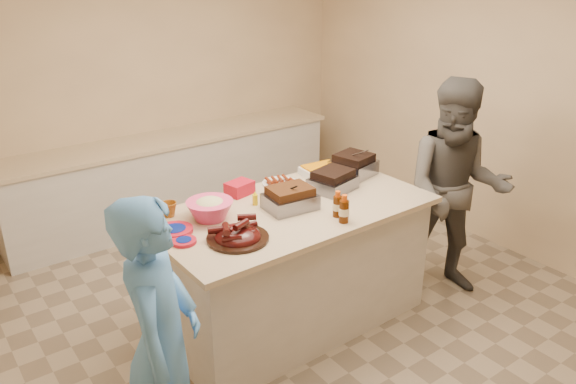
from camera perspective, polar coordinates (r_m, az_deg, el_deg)
room at (r=4.60m, az=1.09°, el=-11.81°), size 4.50×5.00×2.70m
back_counter at (r=6.09m, az=-11.50°, el=1.50°), size 3.60×0.64×0.90m
island at (r=4.50m, az=0.39°, el=-12.73°), size 2.04×1.10×0.96m
rib_platter at (r=3.58m, az=-5.12°, el=-4.84°), size 0.43×0.43×0.16m
pulled_pork_tray at (r=4.00m, az=0.21°, el=-1.67°), size 0.37×0.29×0.11m
brisket_tray at (r=4.34m, az=4.55°, el=0.26°), size 0.38×0.34×0.10m
roasting_pan at (r=4.65m, az=6.63°, el=1.78°), size 0.37×0.37×0.12m
coleslaw_bowl at (r=3.88m, az=-7.88°, el=-2.69°), size 0.33×0.33×0.22m
sausage_plate at (r=4.43m, az=-0.79°, el=0.82°), size 0.34×0.34×0.05m
mac_cheese_dish at (r=4.62m, az=3.44°, el=1.76°), size 0.34×0.26×0.09m
bbq_bottle_a at (r=3.81m, az=5.66°, el=-3.06°), size 0.07×0.07×0.20m
bbq_bottle_b at (r=3.89m, az=5.01°, el=-2.47°), size 0.06×0.06×0.19m
mustard_bottle at (r=4.06m, az=-3.34°, el=-1.31°), size 0.04×0.04×0.11m
sauce_bowl at (r=4.14m, az=-1.17°, el=-0.77°), size 0.15×0.05×0.15m
plate_stack_large at (r=3.73m, az=-11.43°, el=-4.03°), size 0.24×0.24×0.03m
plate_stack_small at (r=3.59m, az=-10.52°, el=-5.10°), size 0.16×0.16×0.02m
plastic_cup at (r=3.97m, az=-11.93°, el=-2.41°), size 0.11×0.10×0.11m
basket_stack at (r=4.25m, az=-4.93°, el=-0.21°), size 0.22×0.19×0.10m
guest_gray at (r=5.07m, az=15.47°, el=-9.18°), size 1.90×1.86×0.68m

